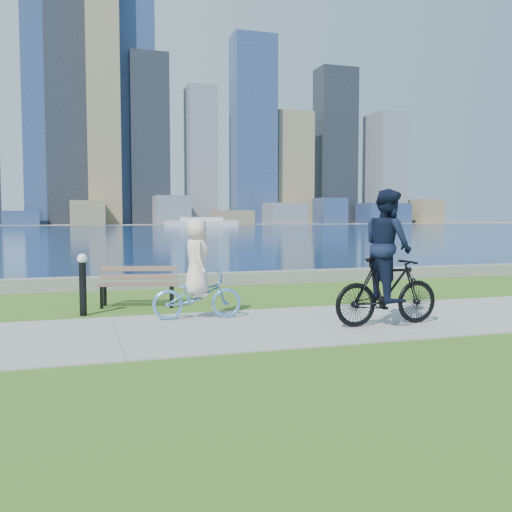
{
  "coord_description": "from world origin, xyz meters",
  "views": [
    {
      "loc": [
        -4.62,
        -9.46,
        1.96
      ],
      "look_at": [
        -0.91,
        2.24,
        1.1
      ],
      "focal_mm": 40.0,
      "sensor_mm": 36.0,
      "label": 1
    }
  ],
  "objects": [
    {
      "name": "ground",
      "position": [
        0.0,
        0.0,
        0.0
      ],
      "size": [
        320.0,
        320.0,
        0.0
      ],
      "primitive_type": "plane",
      "color": "#345D18",
      "rests_on": "ground"
    },
    {
      "name": "concrete_path",
      "position": [
        0.0,
        0.0,
        0.01
      ],
      "size": [
        80.0,
        3.5,
        0.02
      ],
      "primitive_type": "cube",
      "color": "gray",
      "rests_on": "ground"
    },
    {
      "name": "seawall",
      "position": [
        0.0,
        6.2,
        0.17
      ],
      "size": [
        90.0,
        0.5,
        0.35
      ],
      "primitive_type": "cube",
      "color": "slate",
      "rests_on": "ground"
    },
    {
      "name": "bay_water",
      "position": [
        0.0,
        72.0,
        0.0
      ],
      "size": [
        320.0,
        131.0,
        0.01
      ],
      "primitive_type": "cube",
      "color": "navy",
      "rests_on": "ground"
    },
    {
      "name": "far_shore",
      "position": [
        0.0,
        130.0,
        0.06
      ],
      "size": [
        320.0,
        30.0,
        0.12
      ],
      "primitive_type": "cube",
      "color": "slate",
      "rests_on": "ground"
    },
    {
      "name": "city_skyline",
      "position": [
        -1.7,
        129.85,
        24.45
      ],
      "size": [
        176.07,
        23.19,
        76.0
      ],
      "color": "slate",
      "rests_on": "ground"
    },
    {
      "name": "ferry_far",
      "position": [
        17.8,
        94.69,
        0.75
      ],
      "size": [
        13.25,
        3.79,
        1.8
      ],
      "color": "silver",
      "rests_on": "ground"
    },
    {
      "name": "park_bench",
      "position": [
        -3.34,
        3.04,
        0.53
      ],
      "size": [
        1.76,
        0.96,
        0.86
      ],
      "rotation": [
        0.0,
        0.0,
        -0.24
      ],
      "color": "black",
      "rests_on": "ground"
    },
    {
      "name": "bollard_lamp",
      "position": [
        -4.5,
        2.17,
        0.7
      ],
      "size": [
        0.2,
        0.2,
        1.23
      ],
      "color": "black",
      "rests_on": "ground"
    },
    {
      "name": "cyclist_woman",
      "position": [
        -2.45,
        1.07,
        0.72
      ],
      "size": [
        0.71,
        1.72,
        1.9
      ],
      "rotation": [
        0.0,
        0.0,
        1.5
      ],
      "color": "#5B9FDE",
      "rests_on": "ground"
    },
    {
      "name": "cyclist_man",
      "position": [
        0.63,
        -0.59,
        1.03
      ],
      "size": [
        0.75,
        2.02,
        2.41
      ],
      "rotation": [
        0.0,
        0.0,
        1.58
      ],
      "color": "black",
      "rests_on": "ground"
    }
  ]
}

